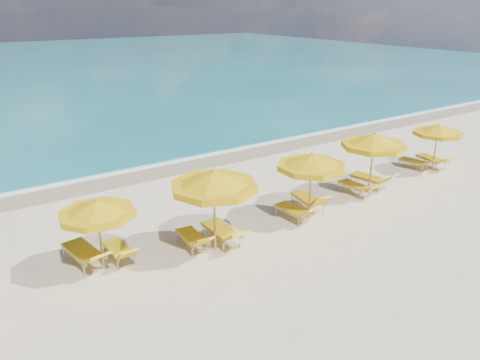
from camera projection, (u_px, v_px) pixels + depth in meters
ground_plane at (265, 227)px, 15.54m from camera, size 120.00×120.00×0.00m
ocean at (10, 69)px, 52.75m from camera, size 120.00×80.00×0.30m
wet_sand_band at (168, 167)px, 21.28m from camera, size 120.00×2.60×0.01m
foam_line at (160, 162)px, 21.90m from camera, size 120.00×1.20×0.03m
whitecap_far at (168, 94)px, 38.33m from camera, size 18.00×0.30×0.05m
umbrella_2 at (97, 209)px, 12.50m from camera, size 2.53×2.53×2.12m
umbrella_3 at (214, 181)px, 13.33m from camera, size 2.59×2.59×2.60m
umbrella_4 at (312, 162)px, 15.47m from camera, size 3.10×3.10×2.39m
umbrella_5 at (374, 142)px, 17.51m from camera, size 2.78×2.78×2.48m
umbrella_6 at (438, 130)px, 20.21m from camera, size 2.11×2.11×2.13m
lounger_2_left at (84, 256)px, 13.26m from camera, size 0.94×2.07×0.81m
lounger_2_right at (119, 254)px, 13.49m from camera, size 0.57×1.60×0.74m
lounger_3_left at (193, 241)px, 14.17m from camera, size 0.67×1.71×0.77m
lounger_3_right at (222, 235)px, 14.49m from camera, size 0.70×1.97×0.82m
lounger_4_left at (293, 214)px, 16.04m from camera, size 0.67×1.72×0.76m
lounger_4_right at (308, 203)px, 16.82m from camera, size 0.95×1.90×0.90m
lounger_5_left at (355, 189)px, 18.19m from camera, size 0.58×1.70×0.64m
lounger_5_right at (369, 182)px, 18.84m from camera, size 0.94×1.95×0.84m
lounger_6_left at (414, 164)px, 20.95m from camera, size 0.79×1.70×0.70m
lounger_6_right at (431, 162)px, 21.21m from camera, size 0.93×1.89×0.75m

